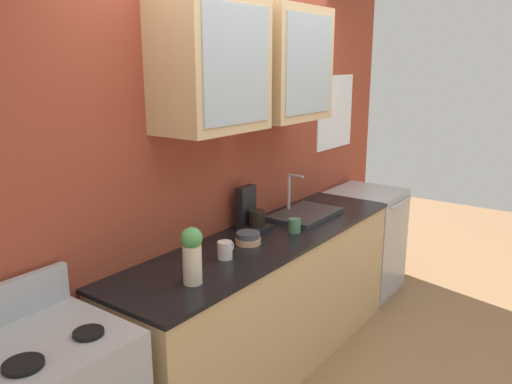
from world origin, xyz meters
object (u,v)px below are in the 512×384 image
at_px(bowl_stack, 248,238).
at_px(dishwasher, 364,240).
at_px(coffee_maker, 251,214).
at_px(cup_near_sink, 295,225).
at_px(sink_faucet, 305,213).
at_px(cup_near_bowls, 225,250).
at_px(vase, 192,254).

bearing_deg(bowl_stack, dishwasher, -0.90).
bearing_deg(coffee_maker, cup_near_sink, -66.27).
height_order(sink_faucet, bowl_stack, sink_faucet).
bearing_deg(cup_near_bowls, sink_faucet, 3.62).
bearing_deg(bowl_stack, cup_near_bowls, -171.25).
xyz_separation_m(bowl_stack, coffee_maker, (0.24, 0.16, 0.07)).
height_order(vase, cup_near_sink, vase).
bearing_deg(sink_faucet, cup_near_sink, -159.18).
distance_m(cup_near_bowls, dishwasher, 2.03).
bearing_deg(vase, cup_near_bowls, 13.25).
distance_m(bowl_stack, dishwasher, 1.76).
distance_m(sink_faucet, coffee_maker, 0.50).
height_order(bowl_stack, cup_near_sink, cup_near_sink).
bearing_deg(coffee_maker, bowl_stack, -146.66).
height_order(bowl_stack, coffee_maker, coffee_maker).
height_order(bowl_stack, vase, vase).
xyz_separation_m(bowl_stack, cup_near_sink, (0.36, -0.11, 0.01)).
relative_size(cup_near_sink, coffee_maker, 0.40).
bearing_deg(cup_near_sink, vase, -179.29).
relative_size(bowl_stack, cup_near_bowls, 1.27).
height_order(dishwasher, coffee_maker, coffee_maker).
bearing_deg(sink_faucet, bowl_stack, -178.35).
xyz_separation_m(vase, dishwasher, (2.32, 0.10, -0.62)).
bearing_deg(coffee_maker, cup_near_bowls, -158.70).
relative_size(cup_near_sink, dishwasher, 0.13).
bearing_deg(dishwasher, cup_near_sink, -176.24).
distance_m(cup_near_bowls, coffee_maker, 0.55).
bearing_deg(sink_faucet, vase, -173.76).
xyz_separation_m(vase, cup_near_bowls, (0.36, 0.08, -0.11)).
relative_size(cup_near_sink, cup_near_bowls, 0.94).
height_order(bowl_stack, dishwasher, bowl_stack).
bearing_deg(coffee_maker, dishwasher, -7.23).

